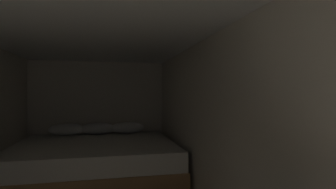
# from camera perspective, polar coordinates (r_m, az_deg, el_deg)

# --- Properties ---
(wall_back) EXTENTS (2.44, 0.05, 2.01)m
(wall_back) POSITION_cam_1_polar(r_m,az_deg,el_deg) (4.99, -14.73, -4.73)
(wall_back) COLOR beige
(wall_back) RESTS_ON ground
(wall_right) EXTENTS (0.05, 5.15, 2.01)m
(wall_right) POSITION_cam_1_polar(r_m,az_deg,el_deg) (2.61, 10.75, -9.12)
(wall_right) COLOR beige
(wall_right) RESTS_ON ground
(ceiling_slab) EXTENTS (2.44, 5.15, 0.05)m
(ceiling_slab) POSITION_cam_1_polar(r_m,az_deg,el_deg) (2.45, -16.83, 14.55)
(ceiling_slab) COLOR white
(ceiling_slab) RESTS_ON wall_left
(bed) EXTENTS (2.22, 1.92, 0.93)m
(bed) POSITION_cam_1_polar(r_m,az_deg,el_deg) (4.10, -15.21, -14.69)
(bed) COLOR #9E7247
(bed) RESTS_ON ground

